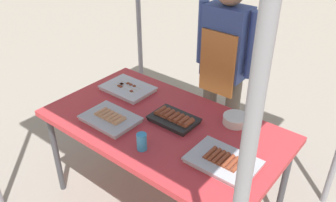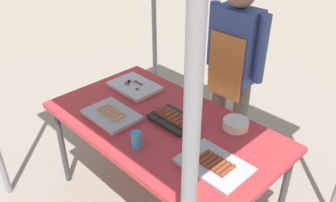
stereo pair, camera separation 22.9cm
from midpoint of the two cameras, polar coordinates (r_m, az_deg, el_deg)
The scene contains 8 objects.
stall_table at distance 2.37m, azimuth 1.90°, elevation -4.72°, with size 1.60×0.90×0.75m.
tray_grilled_sausages at distance 2.34m, azimuth 3.71°, elevation -3.03°, with size 0.31×0.21×0.06m.
tray_meat_skewers at distance 2.74m, azimuth -3.06°, elevation 2.32°, with size 0.38×0.27×0.04m.
tray_pork_links at distance 2.01m, azimuth 10.80°, elevation -10.31°, with size 0.39×0.27×0.05m.
tray_spring_rolls at distance 2.40m, azimuth -6.48°, elevation -2.31°, with size 0.37×0.27×0.05m.
condiment_bowl at distance 2.34m, azimuth 13.68°, elevation -3.75°, with size 0.17×0.17×0.06m, color silver.
drink_cup_near_edge at distance 2.10m, azimuth -2.08°, elevation -6.39°, with size 0.06×0.06×0.11m, color #338CBF.
vendor_woman at distance 2.79m, azimuth 12.91°, elevation 5.95°, with size 0.52×0.23×1.58m.
Camera 2 is at (1.40, -1.32, 2.08)m, focal length 37.63 mm.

